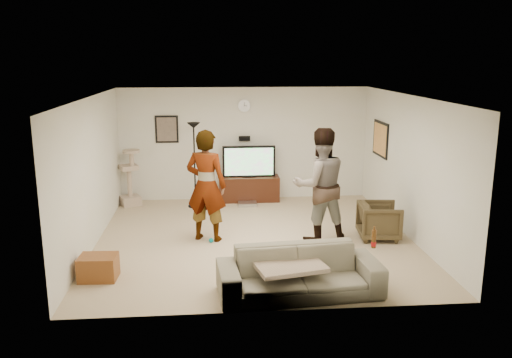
{
  "coord_description": "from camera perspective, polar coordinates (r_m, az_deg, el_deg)",
  "views": [
    {
      "loc": [
        -0.73,
        -8.82,
        3.16
      ],
      "look_at": [
        0.04,
        0.2,
        1.04
      ],
      "focal_mm": 36.87,
      "sensor_mm": 36.0,
      "label": 1
    }
  ],
  "objects": [
    {
      "name": "person_right",
      "position": [
        9.11,
        6.96,
        -0.67
      ],
      "size": [
        1.05,
        0.87,
        1.99
      ],
      "primitive_type": "imported",
      "rotation": [
        0.0,
        0.0,
        3.27
      ],
      "color": "teal",
      "rests_on": "floor"
    },
    {
      "name": "wall_right",
      "position": [
        9.68,
        16.29,
        1.27
      ],
      "size": [
        0.04,
        5.5,
        2.5
      ],
      "primitive_type": "cube",
      "color": "white",
      "rests_on": "floor"
    },
    {
      "name": "wall_back",
      "position": [
        11.75,
        -1.28,
        3.84
      ],
      "size": [
        5.5,
        0.04,
        2.5
      ],
      "primitive_type": "cube",
      "color": "white",
      "rests_on": "floor"
    },
    {
      "name": "wall_front",
      "position": [
        6.41,
        1.89,
        -4.15
      ],
      "size": [
        5.5,
        0.04,
        2.5
      ],
      "primitive_type": "cube",
      "color": "white",
      "rests_on": "floor"
    },
    {
      "name": "picture_right",
      "position": [
        11.11,
        13.35,
        4.24
      ],
      "size": [
        0.03,
        0.78,
        0.62
      ],
      "primitive_type": "cube",
      "color": "tan",
      "rests_on": "wall_right"
    },
    {
      "name": "sofa",
      "position": [
        7.21,
        4.73,
        -10.05
      ],
      "size": [
        2.25,
        1.03,
        0.64
      ],
      "primitive_type": "imported",
      "rotation": [
        0.0,
        0.0,
        0.08
      ],
      "color": "slate",
      "rests_on": "floor"
    },
    {
      "name": "throw_blanket",
      "position": [
        7.15,
        3.56,
        -9.28
      ],
      "size": [
        1.03,
        0.88,
        0.06
      ],
      "primitive_type": "cube",
      "rotation": [
        0.0,
        0.0,
        0.22
      ],
      "color": "tan",
      "rests_on": "sofa"
    },
    {
      "name": "cat_tree",
      "position": [
        11.61,
        -13.6,
        0.16
      ],
      "size": [
        0.52,
        0.52,
        1.23
      ],
      "primitive_type": "cube",
      "rotation": [
        0.0,
        0.0,
        0.43
      ],
      "color": "tan",
      "rests_on": "floor"
    },
    {
      "name": "picture_back",
      "position": [
        11.7,
        -9.66,
        5.34
      ],
      "size": [
        0.42,
        0.03,
        0.52
      ],
      "primitive_type": "cube",
      "color": "#67594F",
      "rests_on": "wall_back"
    },
    {
      "name": "floor_lamp",
      "position": [
        11.19,
        -6.68,
        1.47
      ],
      "size": [
        0.32,
        0.32,
        1.81
      ],
      "primitive_type": "cylinder",
      "color": "black",
      "rests_on": "floor"
    },
    {
      "name": "side_table",
      "position": [
        8.04,
        -16.73,
        -9.17
      ],
      "size": [
        0.55,
        0.43,
        0.36
      ],
      "primitive_type": "cube",
      "rotation": [
        0.0,
        0.0,
        -0.05
      ],
      "color": "brown",
      "rests_on": "floor"
    },
    {
      "name": "wall_speaker",
      "position": [
        11.67,
        -1.26,
        4.42
      ],
      "size": [
        0.25,
        0.1,
        0.1
      ],
      "primitive_type": "cube",
      "color": "black",
      "rests_on": "wall_back"
    },
    {
      "name": "floor",
      "position": [
        9.4,
        -0.16,
        -6.51
      ],
      "size": [
        5.5,
        5.5,
        0.02
      ],
      "primitive_type": "cube",
      "color": "tan",
      "rests_on": "ground"
    },
    {
      "name": "wall_left",
      "position": [
        9.25,
        -17.4,
        0.67
      ],
      "size": [
        0.04,
        5.5,
        2.5
      ],
      "primitive_type": "cube",
      "color": "white",
      "rests_on": "floor"
    },
    {
      "name": "ceiling",
      "position": [
        8.88,
        -0.17,
        9.0
      ],
      "size": [
        5.5,
        5.5,
        0.02
      ],
      "primitive_type": "cube",
      "color": "white",
      "rests_on": "wall_back"
    },
    {
      "name": "person_left",
      "position": [
        9.11,
        -5.42,
        -0.72
      ],
      "size": [
        0.83,
        0.68,
        1.96
      ],
      "primitive_type": "imported",
      "rotation": [
        0.0,
        0.0,
        2.79
      ],
      "color": "#9A9A9A",
      "rests_on": "floor"
    },
    {
      "name": "tv",
      "position": [
        11.58,
        -0.78,
        1.93
      ],
      "size": [
        1.16,
        0.08,
        0.69
      ],
      "primitive_type": "cube",
      "color": "black",
      "rests_on": "tv_stand"
    },
    {
      "name": "toy_ball",
      "position": [
        9.22,
        -4.89,
        -6.65
      ],
      "size": [
        0.08,
        0.08,
        0.08
      ],
      "primitive_type": "sphere",
      "color": "#008189",
      "rests_on": "floor"
    },
    {
      "name": "tv_screen",
      "position": [
        11.54,
        -0.76,
        1.88
      ],
      "size": [
        1.07,
        0.01,
        0.61
      ],
      "primitive_type": "cube",
      "color": "#4EF86A",
      "rests_on": "tv"
    },
    {
      "name": "console_box",
      "position": [
        11.4,
        -0.94,
        -2.72
      ],
      "size": [
        0.4,
        0.3,
        0.07
      ],
      "primitive_type": "cube",
      "color": "#B2B2B7",
      "rests_on": "floor"
    },
    {
      "name": "tv_stand",
      "position": [
        11.72,
        -0.77,
        -1.05
      ],
      "size": [
        1.33,
        0.45,
        0.55
      ],
      "primitive_type": "cube",
      "color": "black",
      "rests_on": "floor"
    },
    {
      "name": "beer_bottle",
      "position": [
        7.28,
        12.67,
        -6.36
      ],
      "size": [
        0.06,
        0.06,
        0.25
      ],
      "primitive_type": "cylinder",
      "color": "#572F0E",
      "rests_on": "sofa"
    },
    {
      "name": "wall_clock",
      "position": [
        11.62,
        -1.29,
        7.95
      ],
      "size": [
        0.26,
        0.04,
        0.26
      ],
      "primitive_type": "cylinder",
      "rotation": [
        1.57,
        0.0,
        0.0
      ],
      "color": "silver",
      "rests_on": "wall_back"
    },
    {
      "name": "armchair",
      "position": [
        9.56,
        13.21,
        -4.44
      ],
      "size": [
        0.77,
        0.75,
        0.64
      ],
      "primitive_type": "imported",
      "rotation": [
        0.0,
        0.0,
        1.47
      ],
      "color": "#433722",
      "rests_on": "floor"
    }
  ]
}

